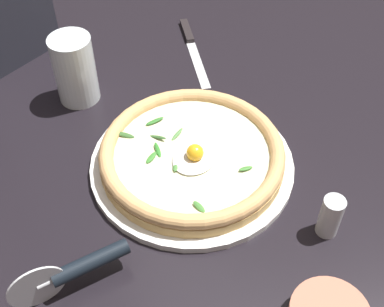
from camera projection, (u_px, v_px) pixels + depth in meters
name	position (u px, v px, depth m)	size (l,w,h in m)	color
ground_plane	(186.00, 188.00, 0.83)	(2.40, 2.40, 0.03)	black
pizza_plate	(192.00, 164.00, 0.84)	(0.33, 0.33, 0.01)	white
pizza	(192.00, 154.00, 0.82)	(0.30, 0.30, 0.05)	#DFAF63
pizza_cutter	(77.00, 269.00, 0.67)	(0.16, 0.07, 0.08)	silver
table_knife	(191.00, 42.00, 1.08)	(0.16, 0.19, 0.01)	silver
drinking_glass	(76.00, 74.00, 0.92)	(0.08, 0.08, 0.13)	silver
pepper_shaker	(330.00, 216.00, 0.73)	(0.03, 0.03, 0.07)	silver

